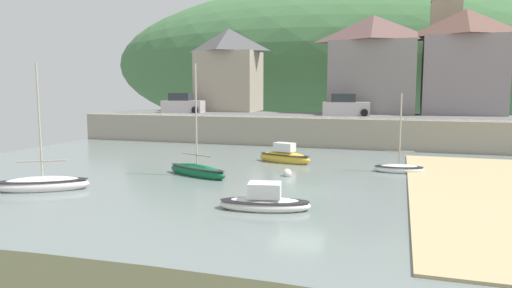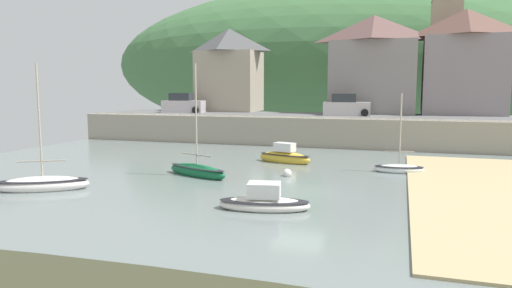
{
  "view_description": "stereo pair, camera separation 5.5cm",
  "coord_description": "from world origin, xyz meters",
  "px_view_note": "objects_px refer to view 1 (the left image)",
  "views": [
    {
      "loc": [
        4.53,
        -21.18,
        4.92
      ],
      "look_at": [
        -3.35,
        3.86,
        1.68
      ],
      "focal_mm": 32.35,
      "sensor_mm": 36.0,
      "label": 1
    },
    {
      "loc": [
        4.58,
        -21.16,
        4.92
      ],
      "look_at": [
        -3.35,
        3.86,
        1.68
      ],
      "focal_mm": 32.35,
      "sensor_mm": 36.0,
      "label": 2
    }
  ],
  "objects_px": {
    "mooring_buoy": "(287,173)",
    "church_with_spire": "(445,32)",
    "rowboat_small_beached": "(197,171)",
    "parked_car_by_wall": "(346,107)",
    "waterfront_building_left": "(229,69)",
    "waterfront_building_right": "(464,61)",
    "parked_car_near_slipway": "(183,104)",
    "sailboat_white_hull": "(43,184)",
    "sailboat_tall_mast": "(399,168)",
    "dinghy_open_wooden": "(265,202)",
    "waterfront_building_centre": "(373,64)",
    "sailboat_far_left": "(284,157)"
  },
  "relations": [
    {
      "from": "rowboat_small_beached",
      "to": "sailboat_white_hull",
      "type": "xyz_separation_m",
      "value": [
        -5.59,
        -5.45,
        -0.02
      ]
    },
    {
      "from": "rowboat_small_beached",
      "to": "parked_car_near_slipway",
      "type": "bearing_deg",
      "value": 141.12
    },
    {
      "from": "parked_car_near_slipway",
      "to": "church_with_spire",
      "type": "bearing_deg",
      "value": 12.53
    },
    {
      "from": "mooring_buoy",
      "to": "sailboat_white_hull",
      "type": "bearing_deg",
      "value": -146.19
    },
    {
      "from": "sailboat_white_hull",
      "to": "parked_car_by_wall",
      "type": "xyz_separation_m",
      "value": [
        11.57,
        24.2,
        2.91
      ]
    },
    {
      "from": "rowboat_small_beached",
      "to": "parked_car_by_wall",
      "type": "xyz_separation_m",
      "value": [
        5.98,
        18.75,
        2.9
      ]
    },
    {
      "from": "waterfront_building_left",
      "to": "parked_car_by_wall",
      "type": "distance_m",
      "value": 14.11
    },
    {
      "from": "church_with_spire",
      "to": "sailboat_white_hull",
      "type": "height_order",
      "value": "church_with_spire"
    },
    {
      "from": "sailboat_tall_mast",
      "to": "church_with_spire",
      "type": "bearing_deg",
      "value": 75.18
    },
    {
      "from": "parked_car_near_slipway",
      "to": "parked_car_by_wall",
      "type": "relative_size",
      "value": 1.01
    },
    {
      "from": "sailboat_tall_mast",
      "to": "waterfront_building_right",
      "type": "bearing_deg",
      "value": 69.03
    },
    {
      "from": "sailboat_far_left",
      "to": "parked_car_by_wall",
      "type": "relative_size",
      "value": 0.92
    },
    {
      "from": "sailboat_tall_mast",
      "to": "dinghy_open_wooden",
      "type": "height_order",
      "value": "sailboat_tall_mast"
    },
    {
      "from": "mooring_buoy",
      "to": "church_with_spire",
      "type": "bearing_deg",
      "value": 69.1
    },
    {
      "from": "waterfront_building_right",
      "to": "church_with_spire",
      "type": "xyz_separation_m",
      "value": [
        -1.41,
        4.0,
        3.11
      ]
    },
    {
      "from": "dinghy_open_wooden",
      "to": "parked_car_by_wall",
      "type": "distance_m",
      "value": 24.58
    },
    {
      "from": "church_with_spire",
      "to": "parked_car_near_slipway",
      "type": "height_order",
      "value": "church_with_spire"
    },
    {
      "from": "sailboat_far_left",
      "to": "parked_car_by_wall",
      "type": "height_order",
      "value": "parked_car_by_wall"
    },
    {
      "from": "waterfront_building_centre",
      "to": "sailboat_far_left",
      "type": "bearing_deg",
      "value": -104.43
    },
    {
      "from": "rowboat_small_beached",
      "to": "sailboat_white_hull",
      "type": "height_order",
      "value": "rowboat_small_beached"
    },
    {
      "from": "dinghy_open_wooden",
      "to": "waterfront_building_left",
      "type": "bearing_deg",
      "value": 102.8
    },
    {
      "from": "waterfront_building_left",
      "to": "sailboat_white_hull",
      "type": "distance_m",
      "value": 29.47
    },
    {
      "from": "church_with_spire",
      "to": "dinghy_open_wooden",
      "type": "relative_size",
      "value": 3.96
    },
    {
      "from": "church_with_spire",
      "to": "dinghy_open_wooden",
      "type": "bearing_deg",
      "value": -105.37
    },
    {
      "from": "waterfront_building_centre",
      "to": "church_with_spire",
      "type": "relative_size",
      "value": 0.6
    },
    {
      "from": "waterfront_building_centre",
      "to": "sailboat_tall_mast",
      "type": "distance_m",
      "value": 20.07
    },
    {
      "from": "waterfront_building_centre",
      "to": "parked_car_by_wall",
      "type": "height_order",
      "value": "waterfront_building_centre"
    },
    {
      "from": "sailboat_far_left",
      "to": "church_with_spire",
      "type": "bearing_deg",
      "value": 77.77
    },
    {
      "from": "waterfront_building_centre",
      "to": "dinghy_open_wooden",
      "type": "relative_size",
      "value": 2.39
    },
    {
      "from": "parked_car_near_slipway",
      "to": "parked_car_by_wall",
      "type": "height_order",
      "value": "same"
    },
    {
      "from": "sailboat_far_left",
      "to": "waterfront_building_right",
      "type": "bearing_deg",
      "value": 69.38
    },
    {
      "from": "sailboat_tall_mast",
      "to": "rowboat_small_beached",
      "type": "relative_size",
      "value": 0.74
    },
    {
      "from": "waterfront_building_left",
      "to": "sailboat_white_hull",
      "type": "relative_size",
      "value": 1.38
    },
    {
      "from": "church_with_spire",
      "to": "rowboat_small_beached",
      "type": "relative_size",
      "value": 2.42
    },
    {
      "from": "waterfront_building_centre",
      "to": "parked_car_near_slipway",
      "type": "distance_m",
      "value": 19.06
    },
    {
      "from": "waterfront_building_right",
      "to": "sailboat_far_left",
      "type": "bearing_deg",
      "value": -126.05
    },
    {
      "from": "parked_car_near_slipway",
      "to": "mooring_buoy",
      "type": "distance_m",
      "value": 23.02
    },
    {
      "from": "waterfront_building_centre",
      "to": "sailboat_far_left",
      "type": "relative_size",
      "value": 2.4
    },
    {
      "from": "waterfront_building_left",
      "to": "mooring_buoy",
      "type": "relative_size",
      "value": 16.98
    },
    {
      "from": "waterfront_building_left",
      "to": "waterfront_building_right",
      "type": "bearing_deg",
      "value": -0.0
    },
    {
      "from": "parked_car_near_slipway",
      "to": "waterfront_building_right",
      "type": "bearing_deg",
      "value": 3.35
    },
    {
      "from": "waterfront_building_centre",
      "to": "church_with_spire",
      "type": "bearing_deg",
      "value": 30.88
    },
    {
      "from": "waterfront_building_left",
      "to": "parked_car_by_wall",
      "type": "xyz_separation_m",
      "value": [
        12.88,
        -4.5,
        -3.62
      ]
    },
    {
      "from": "rowboat_small_beached",
      "to": "mooring_buoy",
      "type": "relative_size",
      "value": 12.54
    },
    {
      "from": "waterfront_building_right",
      "to": "rowboat_small_beached",
      "type": "xyz_separation_m",
      "value": [
        -16.04,
        -23.25,
        -6.97
      ]
    },
    {
      "from": "waterfront_building_left",
      "to": "sailboat_white_hull",
      "type": "bearing_deg",
      "value": -87.4
    },
    {
      "from": "waterfront_building_centre",
      "to": "church_with_spire",
      "type": "distance_m",
      "value": 8.43
    },
    {
      "from": "rowboat_small_beached",
      "to": "mooring_buoy",
      "type": "bearing_deg",
      "value": 40.15
    },
    {
      "from": "rowboat_small_beached",
      "to": "waterfront_building_right",
      "type": "bearing_deg",
      "value": 78.09
    },
    {
      "from": "waterfront_building_right",
      "to": "mooring_buoy",
      "type": "relative_size",
      "value": 18.73
    }
  ]
}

